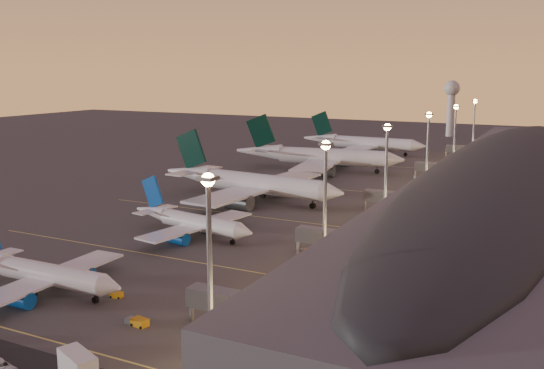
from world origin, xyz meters
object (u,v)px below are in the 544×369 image
at_px(baggage_tug_a, 115,295).
at_px(baggage_tug_b, 137,322).
at_px(airliner_wide_far, 362,143).
at_px(catering_truck_b, 79,369).
at_px(airliner_wide_mid, 318,156).
at_px(baggage_tug_c, 307,251).
at_px(airliner_narrow_south, 39,273).
at_px(airliner_narrow_north, 191,221).
at_px(service_van_e, 0,368).
at_px(radar_tower, 451,99).
at_px(airliner_wide_near, 249,183).

xyz_separation_m(baggage_tug_a, baggage_tug_b, (11.13, -7.48, 0.11)).
height_order(airliner_wide_far, baggage_tug_b, airliner_wide_far).
xyz_separation_m(baggage_tug_a, catering_truck_b, (15.90, -24.52, 1.37)).
bearing_deg(catering_truck_b, baggage_tug_b, 127.15).
bearing_deg(baggage_tug_a, airliner_wide_mid, 89.62).
height_order(baggage_tug_a, baggage_tug_c, baggage_tug_a).
distance_m(airliner_narrow_south, airliner_narrow_north, 42.77).
height_order(baggage_tug_a, baggage_tug_b, baggage_tug_b).
xyz_separation_m(airliner_wide_mid, airliner_wide_far, (-0.17, 54.82, -0.61)).
xyz_separation_m(baggage_tug_b, catering_truck_b, (4.77, -17.04, 1.26)).
relative_size(airliner_narrow_south, service_van_e, 6.25).
xyz_separation_m(airliner_narrow_south, radar_tower, (15.60, 291.17, 18.49)).
relative_size(airliner_wide_far, service_van_e, 10.23).
bearing_deg(airliner_wide_mid, baggage_tug_c, -76.24).
height_order(airliner_narrow_south, baggage_tug_c, airliner_narrow_south).
distance_m(baggage_tug_b, baggage_tug_c, 46.78).
height_order(airliner_wide_near, airliner_wide_mid, airliner_wide_mid).
distance_m(airliner_wide_near, baggage_tug_b, 92.49).
xyz_separation_m(airliner_wide_mid, radar_tower, (22.17, 147.93, 16.34)).
relative_size(baggage_tug_a, baggage_tug_b, 0.81).
height_order(airliner_wide_mid, radar_tower, radar_tower).
bearing_deg(radar_tower, baggage_tug_a, -90.36).
distance_m(airliner_narrow_north, baggage_tug_a, 40.54).
xyz_separation_m(baggage_tug_b, service_van_e, (-5.91, -20.15, 0.27)).
height_order(baggage_tug_a, catering_truck_b, catering_truck_b).
bearing_deg(airliner_wide_mid, airliner_narrow_south, -95.12).
distance_m(airliner_wide_far, radar_tower, 97.24).
bearing_deg(baggage_tug_b, airliner_narrow_south, 177.89).
height_order(airliner_narrow_north, airliner_wide_near, airliner_wide_near).
height_order(airliner_narrow_north, baggage_tug_c, airliner_narrow_north).
height_order(radar_tower, baggage_tug_a, radar_tower).
xyz_separation_m(airliner_narrow_north, airliner_wide_mid, (-9.66, 100.59, 2.12)).
bearing_deg(baggage_tug_c, airliner_wide_mid, 114.09).
xyz_separation_m(airliner_narrow_north, service_van_e, (15.92, -66.61, -2.61)).
bearing_deg(airliner_narrow_north, airliner_wide_mid, 105.07).
distance_m(radar_tower, baggage_tug_a, 288.31).
xyz_separation_m(airliner_narrow_south, baggage_tug_c, (33.23, 42.23, -2.96)).
bearing_deg(airliner_wide_near, service_van_e, -72.19).
height_order(airliner_wide_far, baggage_tug_c, airliner_wide_far).
distance_m(airliner_wide_far, baggage_tug_a, 195.53).
relative_size(radar_tower, baggage_tug_b, 7.80).
distance_m(airliner_wide_mid, baggage_tug_c, 108.70).
distance_m(radar_tower, baggage_tug_b, 295.90).
height_order(airliner_wide_far, baggage_tug_a, airliner_wide_far).
distance_m(airliner_narrow_south, airliner_wide_far, 198.18).
height_order(airliner_wide_near, baggage_tug_c, airliner_wide_near).
bearing_deg(airliner_wide_far, service_van_e, -81.84).
xyz_separation_m(airliner_wide_near, radar_tower, (19.78, 207.32, 16.63)).
xyz_separation_m(airliner_narrow_south, airliner_narrow_north, (3.08, 42.66, 0.03)).
relative_size(airliner_wide_near, baggage_tug_a, 18.92).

